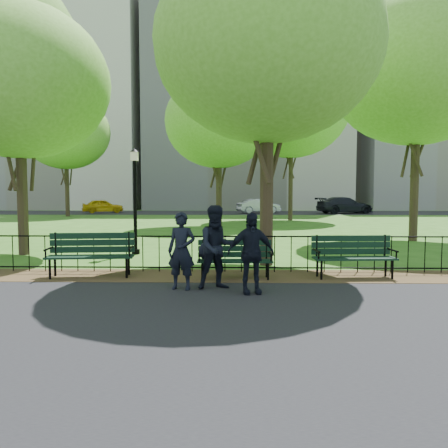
{
  "coord_description": "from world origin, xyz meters",
  "views": [
    {
      "loc": [
        0.41,
        -8.48,
        1.91
      ],
      "look_at": [
        0.19,
        1.5,
        1.21
      ],
      "focal_mm": 35.0,
      "sensor_mm": 36.0,
      "label": 1
    }
  ],
  "objects_px": {
    "tree_near_w": "(19,82)",
    "tree_near_e": "(268,46)",
    "park_bench_right_a": "(353,252)",
    "person_right": "(251,253)",
    "taxi": "(103,206)",
    "sedan_silver": "(259,206)",
    "tree_far_c": "(219,122)",
    "park_bench_left_a": "(91,250)",
    "person_mid": "(217,247)",
    "lamppost": "(135,197)",
    "tree_far_w": "(66,132)",
    "tree_far_e": "(291,108)",
    "tree_mid_e": "(418,68)",
    "sedan_dark": "(345,205)",
    "park_bench_main": "(223,253)",
    "person_left": "(182,251)"
  },
  "relations": [
    {
      "from": "taxi",
      "to": "park_bench_main",
      "type": "bearing_deg",
      "value": 178.98
    },
    {
      "from": "park_bench_left_a",
      "to": "tree_mid_e",
      "type": "xyz_separation_m",
      "value": [
        10.54,
        7.92,
        6.22
      ]
    },
    {
      "from": "tree_near_w",
      "to": "tree_mid_e",
      "type": "relative_size",
      "value": 0.78
    },
    {
      "from": "lamppost",
      "to": "person_mid",
      "type": "xyz_separation_m",
      "value": [
        2.78,
        -5.03,
        -0.96
      ]
    },
    {
      "from": "person_left",
      "to": "tree_far_w",
      "type": "bearing_deg",
      "value": 126.35
    },
    {
      "from": "tree_near_w",
      "to": "park_bench_left_a",
      "type": "bearing_deg",
      "value": -47.38
    },
    {
      "from": "person_right",
      "to": "park_bench_right_a",
      "type": "bearing_deg",
      "value": 24.24
    },
    {
      "from": "tree_far_c",
      "to": "park_bench_left_a",
      "type": "bearing_deg",
      "value": -98.85
    },
    {
      "from": "tree_mid_e",
      "to": "person_mid",
      "type": "relative_size",
      "value": 5.91
    },
    {
      "from": "tree_far_e",
      "to": "lamppost",
      "type": "bearing_deg",
      "value": -112.18
    },
    {
      "from": "lamppost",
      "to": "tree_near_w",
      "type": "relative_size",
      "value": 0.43
    },
    {
      "from": "park_bench_right_a",
      "to": "taxi",
      "type": "distance_m",
      "value": 36.24
    },
    {
      "from": "park_bench_main",
      "to": "tree_far_e",
      "type": "height_order",
      "value": "tree_far_e"
    },
    {
      "from": "tree_mid_e",
      "to": "person_mid",
      "type": "distance_m",
      "value": 13.32
    },
    {
      "from": "lamppost",
      "to": "tree_far_e",
      "type": "distance_m",
      "value": 19.88
    },
    {
      "from": "tree_near_w",
      "to": "taxi",
      "type": "height_order",
      "value": "tree_near_w"
    },
    {
      "from": "tree_mid_e",
      "to": "person_right",
      "type": "xyz_separation_m",
      "value": [
        -6.95,
        -9.54,
        -6.06
      ]
    },
    {
      "from": "tree_far_e",
      "to": "taxi",
      "type": "bearing_deg",
      "value": 145.91
    },
    {
      "from": "taxi",
      "to": "tree_near_e",
      "type": "bearing_deg",
      "value": -178.03
    },
    {
      "from": "park_bench_main",
      "to": "person_mid",
      "type": "xyz_separation_m",
      "value": [
        -0.08,
        -1.0,
        0.26
      ]
    },
    {
      "from": "park_bench_left_a",
      "to": "tree_far_w",
      "type": "xyz_separation_m",
      "value": [
        -10.64,
        26.34,
        6.36
      ]
    },
    {
      "from": "tree_far_w",
      "to": "sedan_silver",
      "type": "relative_size",
      "value": 2.41
    },
    {
      "from": "park_bench_right_a",
      "to": "tree_far_e",
      "type": "xyz_separation_m",
      "value": [
        1.33,
        21.28,
        7.28
      ]
    },
    {
      "from": "park_bench_right_a",
      "to": "person_right",
      "type": "xyz_separation_m",
      "value": [
        -2.39,
        -1.67,
        0.19
      ]
    },
    {
      "from": "park_bench_main",
      "to": "tree_far_w",
      "type": "relative_size",
      "value": 0.17
    },
    {
      "from": "park_bench_right_a",
      "to": "person_mid",
      "type": "relative_size",
      "value": 1.12
    },
    {
      "from": "person_mid",
      "to": "lamppost",
      "type": "bearing_deg",
      "value": 102.04
    },
    {
      "from": "lamppost",
      "to": "sedan_dark",
      "type": "xyz_separation_m",
      "value": [
        13.7,
        28.18,
        -1.01
      ]
    },
    {
      "from": "park_bench_right_a",
      "to": "tree_mid_e",
      "type": "bearing_deg",
      "value": 56.35
    },
    {
      "from": "tree_far_c",
      "to": "sedan_dark",
      "type": "height_order",
      "value": "tree_far_c"
    },
    {
      "from": "tree_near_w",
      "to": "tree_mid_e",
      "type": "height_order",
      "value": "tree_mid_e"
    },
    {
      "from": "park_bench_right_a",
      "to": "person_right",
      "type": "bearing_deg",
      "value": -148.61
    },
    {
      "from": "person_left",
      "to": "sedan_silver",
      "type": "xyz_separation_m",
      "value": [
        3.44,
        33.69,
        -0.08
      ]
    },
    {
      "from": "park_bench_main",
      "to": "lamppost",
      "type": "height_order",
      "value": "lamppost"
    },
    {
      "from": "tree_near_e",
      "to": "person_left",
      "type": "xyz_separation_m",
      "value": [
        -1.9,
        -3.09,
        -4.96
      ]
    },
    {
      "from": "tree_mid_e",
      "to": "tree_far_w",
      "type": "height_order",
      "value": "tree_far_w"
    },
    {
      "from": "park_bench_main",
      "to": "tree_far_w",
      "type": "distance_m",
      "value": 30.55
    },
    {
      "from": "tree_near_w",
      "to": "tree_near_e",
      "type": "distance_m",
      "value": 7.69
    },
    {
      "from": "lamppost",
      "to": "park_bench_left_a",
      "type": "bearing_deg",
      "value": -92.48
    },
    {
      "from": "tree_near_w",
      "to": "sedan_silver",
      "type": "bearing_deg",
      "value": 72.64
    },
    {
      "from": "taxi",
      "to": "sedan_silver",
      "type": "bearing_deg",
      "value": -113.36
    },
    {
      "from": "taxi",
      "to": "person_right",
      "type": "bearing_deg",
      "value": 179.04
    },
    {
      "from": "lamppost",
      "to": "tree_near_e",
      "type": "height_order",
      "value": "tree_near_e"
    },
    {
      "from": "tree_far_w",
      "to": "sedan_silver",
      "type": "height_order",
      "value": "tree_far_w"
    },
    {
      "from": "taxi",
      "to": "sedan_dark",
      "type": "bearing_deg",
      "value": -113.88
    },
    {
      "from": "tree_near_e",
      "to": "tree_far_e",
      "type": "relative_size",
      "value": 0.73
    },
    {
      "from": "park_bench_left_a",
      "to": "tree_far_c",
      "type": "bearing_deg",
      "value": 75.26
    },
    {
      "from": "tree_near_e",
      "to": "tree_far_e",
      "type": "height_order",
      "value": "tree_far_e"
    },
    {
      "from": "tree_near_w",
      "to": "tree_far_w",
      "type": "relative_size",
      "value": 0.76
    },
    {
      "from": "park_bench_main",
      "to": "park_bench_left_a",
      "type": "height_order",
      "value": "park_bench_left_a"
    }
  ]
}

